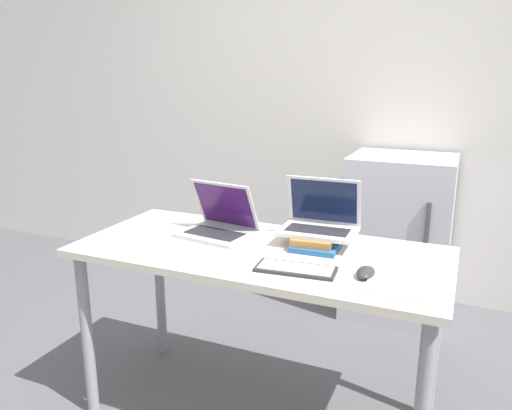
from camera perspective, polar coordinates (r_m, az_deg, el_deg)
The scene contains 9 objects.
wall_back at distance 3.38m, azimuth 10.92°, elevation 12.71°, with size 8.00×0.05×2.70m.
desk at distance 2.05m, azimuth 0.38°, elevation -7.42°, with size 1.49×0.67×0.78m.
laptop_left at distance 2.18m, azimuth -4.22°, elevation -2.20°, with size 0.33×0.28×0.23m.
book_stack at distance 2.07m, azimuth 6.98°, elevation -3.95°, with size 0.20×0.27×0.05m.
laptop_on_books at distance 2.08m, azimuth 7.34°, elevation -1.80°, with size 0.32×0.22×0.22m.
wireless_keyboard at distance 1.80m, azimuth 4.57°, elevation -7.31°, with size 0.30×0.14×0.01m.
mouse at distance 1.78m, azimuth 12.43°, elevation -7.53°, with size 0.06×0.11×0.03m.
notepad at distance 1.75m, azimuth 16.19°, elevation -8.65°, with size 0.22×0.26×0.01m.
mini_fridge at distance 3.16m, azimuth 15.91°, elevation -3.52°, with size 0.60×0.52×0.99m.
Camera 1 is at (0.74, -1.41, 1.46)m, focal length 35.00 mm.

